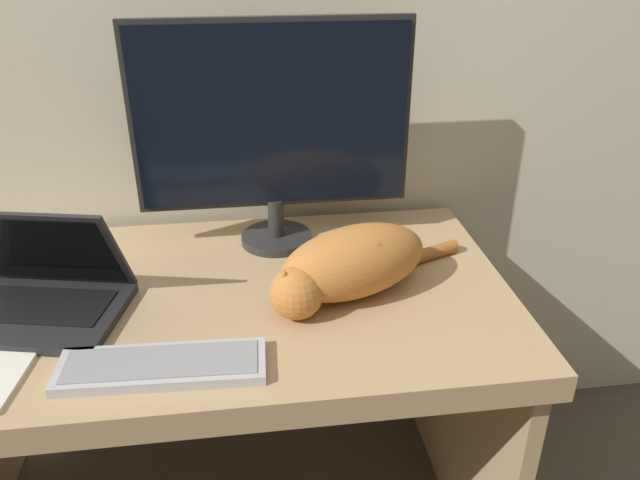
{
  "coord_description": "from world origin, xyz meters",
  "views": [
    {
      "loc": [
        0.1,
        -0.81,
        1.49
      ],
      "look_at": [
        0.25,
        0.33,
        0.89
      ],
      "focal_mm": 35.0,
      "sensor_mm": 36.0,
      "label": 1
    }
  ],
  "objects_px": {
    "monitor": "(273,128)",
    "laptop": "(42,293)",
    "cat": "(350,263)",
    "external_keyboard": "(162,366)"
  },
  "relations": [
    {
      "from": "laptop",
      "to": "cat",
      "type": "relative_size",
      "value": 0.77
    },
    {
      "from": "cat",
      "to": "monitor",
      "type": "bearing_deg",
      "value": 94.94
    },
    {
      "from": "laptop",
      "to": "cat",
      "type": "bearing_deg",
      "value": 11.68
    },
    {
      "from": "external_keyboard",
      "to": "monitor",
      "type": "bearing_deg",
      "value": 65.76
    },
    {
      "from": "monitor",
      "to": "external_keyboard",
      "type": "bearing_deg",
      "value": -116.68
    },
    {
      "from": "monitor",
      "to": "laptop",
      "type": "xyz_separation_m",
      "value": [
        -0.5,
        -0.26,
        -0.25
      ]
    },
    {
      "from": "external_keyboard",
      "to": "cat",
      "type": "bearing_deg",
      "value": 31.78
    },
    {
      "from": "external_keyboard",
      "to": "cat",
      "type": "distance_m",
      "value": 0.44
    },
    {
      "from": "monitor",
      "to": "external_keyboard",
      "type": "height_order",
      "value": "monitor"
    },
    {
      "from": "laptop",
      "to": "monitor",
      "type": "bearing_deg",
      "value": 39.99
    }
  ]
}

